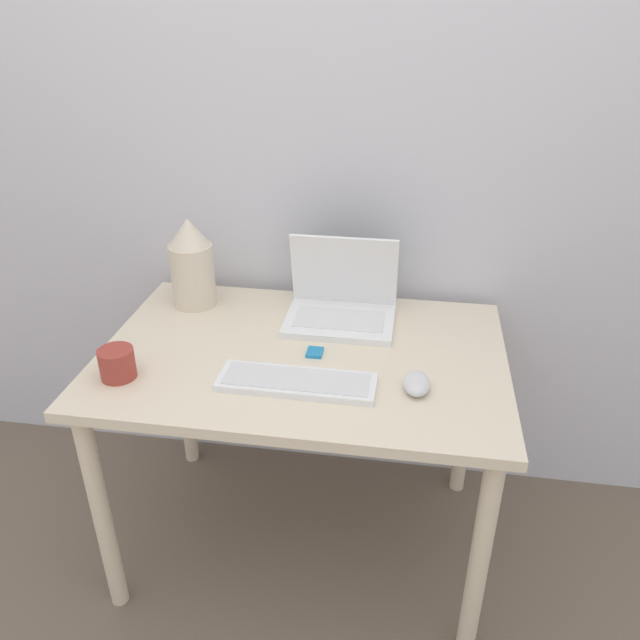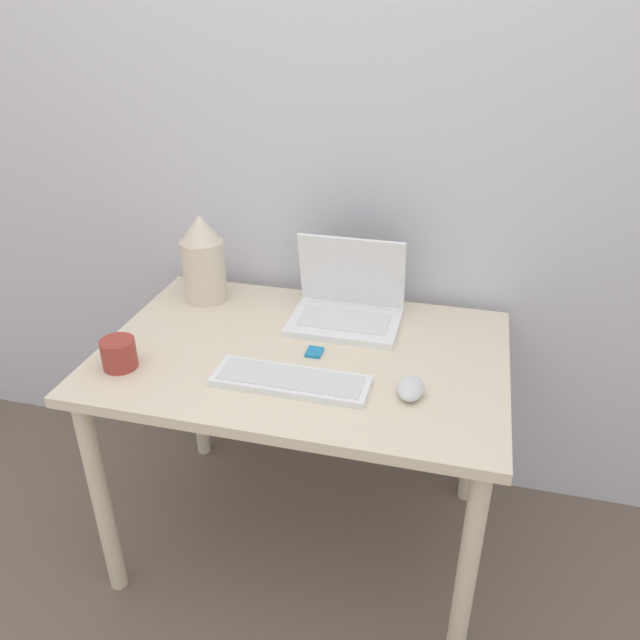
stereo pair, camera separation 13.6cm
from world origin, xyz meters
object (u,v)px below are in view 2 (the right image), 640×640
object	(u,v)px
mouse	(411,388)
mp3_player	(314,352)
laptop	(347,304)
vase	(203,259)
mug	(119,354)
keyboard	(291,381)

from	to	relation	value
mouse	mp3_player	bearing A→B (deg)	154.75
laptop	mp3_player	bearing A→B (deg)	-101.93
laptop	vase	bearing A→B (deg)	176.35
laptop	mp3_player	distance (m)	0.23
vase	mug	xyz separation A→B (m)	(-0.06, -0.44, -0.10)
mouse	vase	xyz separation A→B (m)	(-0.71, 0.38, 0.12)
mp3_player	keyboard	bearing A→B (deg)	-97.14
vase	mug	size ratio (longest dim) A/B	3.10
mouse	mug	world-z (taller)	mug
laptop	mug	bearing A→B (deg)	-142.31
vase	mp3_player	bearing A→B (deg)	-29.91
mp3_player	mug	distance (m)	0.52
mp3_player	mouse	bearing A→B (deg)	-25.25
laptop	mouse	distance (m)	0.42
mouse	mp3_player	xyz separation A→B (m)	(-0.28, 0.13, -0.02)
keyboard	mug	world-z (taller)	mug
mouse	vase	bearing A→B (deg)	151.89
mouse	vase	world-z (taller)	vase
laptop	mouse	size ratio (longest dim) A/B	3.10
mouse	laptop	bearing A→B (deg)	124.10
laptop	keyboard	bearing A→B (deg)	-99.91
keyboard	mp3_player	world-z (taller)	keyboard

